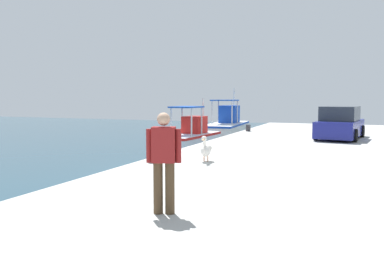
% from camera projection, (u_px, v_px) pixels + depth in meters
% --- Properties ---
extents(quay_pier, '(36.00, 10.00, 0.80)m').
position_uv_depth(quay_pier, '(314.00, 170.00, 12.61)').
color(quay_pier, '#B2B2AD').
rests_on(quay_pier, ground).
extents(fishing_boat_second, '(4.74, 2.08, 2.74)m').
position_uv_depth(fishing_boat_second, '(191.00, 137.00, 21.18)').
color(fishing_boat_second, white).
rests_on(fishing_boat_second, ground).
extents(fishing_boat_third, '(6.63, 2.50, 3.54)m').
position_uv_depth(fishing_boat_third, '(227.00, 126.00, 27.59)').
color(fishing_boat_third, white).
rests_on(fishing_boat_third, ground).
extents(pelican, '(0.97, 0.46, 0.82)m').
position_uv_depth(pelican, '(206.00, 149.00, 11.84)').
color(pelican, tan).
rests_on(pelican, quay_pier).
extents(fisherman_standing, '(0.36, 0.56, 1.71)m').
position_uv_depth(fisherman_standing, '(164.00, 158.00, 6.44)').
color(fisherman_standing, '#4C3823').
rests_on(fisherman_standing, quay_pier).
extents(parked_car, '(4.29, 2.29, 1.57)m').
position_uv_depth(parked_car, '(340.00, 124.00, 18.54)').
color(parked_car, black).
rests_on(parked_car, quay_pier).
extents(mooring_bollard_nearest, '(0.21, 0.21, 0.54)m').
position_uv_depth(mooring_bollard_nearest, '(150.00, 153.00, 11.72)').
color(mooring_bollard_nearest, '#333338').
rests_on(mooring_bollard_nearest, quay_pier).
extents(mooring_bollard_second, '(0.28, 0.28, 0.40)m').
position_uv_depth(mooring_bollard_second, '(248.00, 128.00, 22.80)').
color(mooring_bollard_second, '#333338').
rests_on(mooring_bollard_second, quay_pier).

